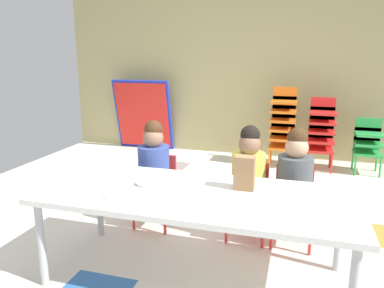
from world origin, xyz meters
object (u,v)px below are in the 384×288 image
object	(u,v)px
kid_chair_orange_stack	(283,123)
paper_plate_near_edge	(144,185)
kid_chair_green_stack	(368,142)
paper_plate_center_table	(118,194)
donut_powdered_on_plate	(144,182)
seated_child_middle_seat	(249,172)
seated_child_near_camera	(154,164)
seated_child_far_right	(295,176)
paper_bag_brown	(245,173)
folded_activity_table	(143,115)
kid_chair_red_stack	(321,130)
craft_table	(195,199)

from	to	relation	value
kid_chair_orange_stack	paper_plate_near_edge	size ratio (longest dim) A/B	5.78
kid_chair_orange_stack	kid_chair_green_stack	bearing A→B (deg)	-0.05
kid_chair_orange_stack	paper_plate_center_table	world-z (taller)	kid_chair_orange_stack
donut_powdered_on_plate	seated_child_middle_seat	bearing A→B (deg)	45.33
seated_child_near_camera	seated_child_far_right	xyz separation A→B (m)	(1.13, 0.00, 0.00)
paper_plate_center_table	paper_bag_brown	bearing A→B (deg)	24.09
seated_child_far_right	folded_activity_table	size ratio (longest dim) A/B	0.84
seated_child_near_camera	seated_child_middle_seat	bearing A→B (deg)	0.00
seated_child_far_right	kid_chair_red_stack	world-z (taller)	seated_child_far_right
folded_activity_table	donut_powdered_on_plate	xyz separation A→B (m)	(1.37, -3.07, 0.08)
seated_child_far_right	paper_plate_near_edge	bearing A→B (deg)	-147.15
seated_child_middle_seat	kid_chair_green_stack	distance (m)	2.45
seated_child_near_camera	seated_child_middle_seat	size ratio (longest dim) A/B	1.00
kid_chair_orange_stack	seated_child_middle_seat	bearing A→B (deg)	-93.91
seated_child_far_right	paper_plate_near_edge	distance (m)	1.14
seated_child_far_right	folded_activity_table	xyz separation A→B (m)	(-2.32, 2.46, -0.02)
craft_table	seated_child_middle_seat	distance (m)	0.69
kid_chair_orange_stack	folded_activity_table	xyz separation A→B (m)	(-2.12, 0.32, -0.04)
craft_table	seated_child_near_camera	size ratio (longest dim) A/B	2.15
seated_child_near_camera	donut_powdered_on_plate	bearing A→B (deg)	-73.78
kid_chair_green_stack	folded_activity_table	size ratio (longest dim) A/B	0.63
craft_table	paper_bag_brown	distance (m)	0.36
seated_child_far_right	seated_child_middle_seat	bearing A→B (deg)	180.00
seated_child_middle_seat	paper_plate_near_edge	bearing A→B (deg)	-134.67
seated_child_near_camera	kid_chair_red_stack	bearing A→B (deg)	56.45
kid_chair_green_stack	folded_activity_table	bearing A→B (deg)	174.20
donut_powdered_on_plate	craft_table	bearing A→B (deg)	-3.79
seated_child_far_right	craft_table	bearing A→B (deg)	-132.73
craft_table	seated_child_far_right	bearing A→B (deg)	47.27
folded_activity_table	seated_child_far_right	bearing A→B (deg)	-46.61
craft_table	paper_plate_near_edge	distance (m)	0.37
kid_chair_orange_stack	kid_chair_green_stack	xyz separation A→B (m)	(1.04, -0.00, -0.18)
seated_child_far_right	kid_chair_red_stack	xyz separation A→B (m)	(0.28, 2.14, -0.04)
kid_chair_orange_stack	craft_table	bearing A→B (deg)	-98.05
kid_chair_red_stack	paper_bag_brown	bearing A→B (deg)	-102.66
seated_child_middle_seat	kid_chair_orange_stack	xyz separation A→B (m)	(0.15, 2.14, 0.02)
kid_chair_green_stack	paper_bag_brown	distance (m)	2.89
craft_table	seated_child_middle_seat	xyz separation A→B (m)	(0.25, 0.64, 0.00)
kid_chair_red_stack	folded_activity_table	xyz separation A→B (m)	(-2.61, 0.32, 0.02)
kid_chair_red_stack	folded_activity_table	bearing A→B (deg)	172.99
seated_child_near_camera	donut_powdered_on_plate	xyz separation A→B (m)	(0.18, -0.62, 0.07)
paper_bag_brown	paper_plate_center_table	distance (m)	0.81
folded_activity_table	donut_powdered_on_plate	bearing A→B (deg)	-66.02
craft_table	paper_bag_brown	bearing A→B (deg)	27.50
craft_table	kid_chair_orange_stack	size ratio (longest dim) A/B	1.90
craft_table	paper_bag_brown	xyz separation A→B (m)	(0.28, 0.15, 0.15)
seated_child_far_right	donut_powdered_on_plate	xyz separation A→B (m)	(-0.96, -0.62, 0.07)
folded_activity_table	kid_chair_orange_stack	bearing A→B (deg)	-8.57
paper_bag_brown	donut_powdered_on_plate	size ratio (longest dim) A/B	1.92
kid_chair_red_stack	seated_child_middle_seat	bearing A→B (deg)	-106.37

